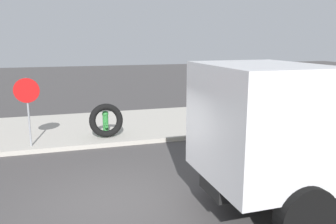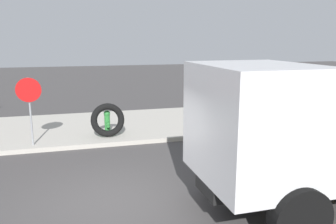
{
  "view_description": "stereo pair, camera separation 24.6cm",
  "coord_description": "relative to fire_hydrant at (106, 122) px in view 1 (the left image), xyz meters",
  "views": [
    {
      "loc": [
        -0.82,
        -6.82,
        3.44
      ],
      "look_at": [
        2.03,
        2.53,
        1.38
      ],
      "focal_mm": 36.83,
      "sensor_mm": 36.0,
      "label": 1
    },
    {
      "loc": [
        -0.58,
        -6.89,
        3.44
      ],
      "look_at": [
        2.03,
        2.53,
        1.38
      ],
      "focal_mm": 36.83,
      "sensor_mm": 36.0,
      "label": 2
    }
  ],
  "objects": [
    {
      "name": "ground_plane",
      "position": [
        -0.51,
        -5.05,
        -0.61
      ],
      "size": [
        80.0,
        80.0,
        0.0
      ],
      "primitive_type": "plane",
      "color": "#423F3F"
    },
    {
      "name": "stop_sign",
      "position": [
        -2.42,
        -0.68,
        1.03
      ],
      "size": [
        0.76,
        0.08,
        2.15
      ],
      "color": "gray",
      "rests_on": "sidewalk_curb"
    },
    {
      "name": "fire_hydrant",
      "position": [
        0.0,
        0.0,
        0.0
      ],
      "size": [
        0.23,
        0.51,
        0.86
      ],
      "color": "#2D8438",
      "rests_on": "sidewalk_curb"
    },
    {
      "name": "sidewalk_curb",
      "position": [
        -0.51,
        1.45,
        -0.53
      ],
      "size": [
        36.0,
        5.0,
        0.15
      ],
      "primitive_type": "cube",
      "color": "#ADA89E",
      "rests_on": "ground"
    },
    {
      "name": "loose_tire",
      "position": [
        -0.01,
        -0.32,
        0.13
      ],
      "size": [
        1.16,
        0.45,
        1.17
      ],
      "primitive_type": "torus",
      "rotation": [
        1.38,
        0.0,
        0.01
      ],
      "color": "black",
      "rests_on": "sidewalk_curb"
    }
  ]
}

